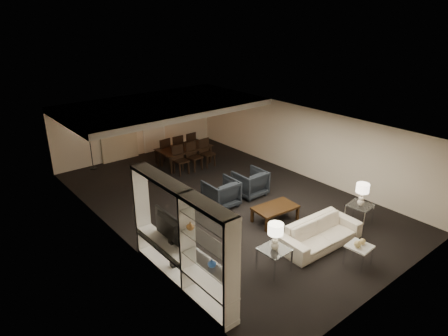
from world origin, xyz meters
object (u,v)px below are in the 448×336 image
armchair_left (221,193)px  chair_nr (208,153)px  chair_nm (195,157)px  chair_fl (162,151)px  chair_fr (188,145)px  side_table_left (274,260)px  pendant_light (170,117)px  chair_nl (181,160)px  table_lamp_left (275,237)px  vase_amber (190,226)px  armchair_right (250,183)px  television (166,229)px  coffee_table (275,214)px  sofa (321,233)px  dining_table (185,156)px  side_table_right (359,214)px  table_lamp_right (362,195)px  floor_speaker (173,248)px  floor_lamp (90,145)px  vase_blue (212,263)px  chair_fm (176,148)px  marble_table (358,255)px

armchair_left → chair_nr: 3.32m
chair_nm → chair_fl: size_ratio=1.00×
chair_fr → side_table_left: bearing=66.2°
pendant_light → chair_nl: bearing=-99.1°
table_lamp_left → vase_amber: vase_amber is taller
vase_amber → chair_fl: size_ratio=0.16×
armchair_right → television: size_ratio=0.80×
coffee_table → chair_nl: (-0.14, 4.58, 0.30)m
sofa → side_table_left: sofa is taller
dining_table → chair_fr: bearing=46.1°
side_table_right → table_lamp_right: (0.00, 0.00, 0.62)m
armchair_right → chair_fl: chair_fl is taller
floor_speaker → chair_fl: size_ratio=1.15×
side_table_right → armchair_left: bearing=124.9°
floor_lamp → dining_table: bearing=-33.2°
vase_blue → chair_nl: size_ratio=0.16×
television → dining_table: bearing=-37.6°
armchair_right → vase_amber: 5.18m
television → chair_fl: bearing=-30.3°
chair_nm → armchair_right: bearing=-93.2°
chair_nl → chair_fm: (0.60, 1.30, 0.00)m
side_table_left → vase_blue: size_ratio=3.65×
armchair_left → armchair_right: bearing=-178.0°
dining_table → chair_fm: 0.67m
chair_nl → chair_fr: (1.20, 1.30, 0.00)m
sofa → chair_fr: size_ratio=2.16×
table_lamp_left → marble_table: (1.70, -1.10, -0.65)m
armchair_left → chair_nm: 3.07m
chair_nl → chair_nr: bearing=0.2°
side_table_right → floor_speaker: bearing=164.3°
pendant_light → television: pendant_light is taller
side_table_right → chair_fr: 7.51m
sofa → armchair_left: 3.36m
table_lamp_left → floor_lamp: bearing=94.8°
pendant_light → vase_blue: (-3.61, -7.18, -0.77)m
pendant_light → armchair_right: 4.06m
floor_speaker → chair_fr: (4.56, 6.02, -0.08)m
floor_speaker → vase_blue: bearing=-94.1°
pendant_light → floor_lamp: pendant_light is taller
pendant_light → armchair_right: bearing=-80.9°
chair_fm → armchair_right: bearing=93.0°
sofa → chair_nr: (1.06, 6.18, 0.19)m
armchair_left → table_lamp_right: 4.05m
coffee_table → table_lamp_left: table_lamp_left is taller
table_lamp_right → chair_fm: (-1.24, 7.48, -0.38)m
armchair_right → floor_speaker: floor_speaker is taller
side_table_right → table_lamp_left: 3.46m
sofa → floor_lamp: (-2.44, 8.73, 0.61)m
coffee_table → side_table_left: bearing=-136.7°
chair_nm → armchair_left: bearing=-116.2°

